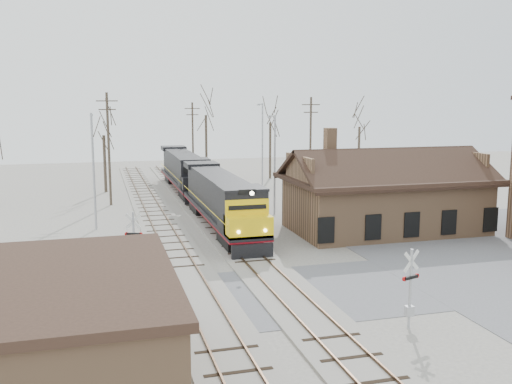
% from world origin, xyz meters
% --- Properties ---
extents(ground, '(140.00, 140.00, 0.00)m').
position_xyz_m(ground, '(0.00, 0.00, 0.00)').
color(ground, '#A8A398').
rests_on(ground, ground).
extents(road, '(60.00, 9.00, 0.03)m').
position_xyz_m(road, '(0.00, 0.00, 0.01)').
color(road, '#5B5B60').
rests_on(road, ground).
extents(track_main, '(3.40, 90.00, 0.24)m').
position_xyz_m(track_main, '(0.00, 15.00, 0.07)').
color(track_main, '#A8A398').
rests_on(track_main, ground).
extents(track_siding, '(3.40, 90.00, 0.24)m').
position_xyz_m(track_siding, '(-4.50, 15.00, 0.07)').
color(track_siding, '#A8A398').
rests_on(track_siding, ground).
extents(depot, '(15.20, 9.31, 7.90)m').
position_xyz_m(depot, '(11.99, 12.00, 2.41)').
color(depot, '#99704F').
rests_on(depot, ground).
extents(locomotive_lead, '(2.92, 19.53, 4.33)m').
position_xyz_m(locomotive_lead, '(0.00, 15.85, 2.28)').
color(locomotive_lead, black).
rests_on(locomotive_lead, ground).
extents(locomotive_trailing, '(2.92, 19.53, 4.10)m').
position_xyz_m(locomotive_trailing, '(0.00, 35.65, 2.28)').
color(locomotive_trailing, black).
rests_on(locomotive_trailing, ground).
extents(crossbuck_near, '(1.00, 0.41, 3.61)m').
position_xyz_m(crossbuck_near, '(3.75, -5.79, 1.72)').
color(crossbuck_near, '#A5A8AD').
rests_on(crossbuck_near, ground).
extents(crossbuck_far, '(1.01, 0.44, 3.67)m').
position_xyz_m(crossbuck_far, '(-7.35, 5.59, 1.75)').
color(crossbuck_far, '#A5A8AD').
rests_on(crossbuck_far, ground).
extents(streetlight_a, '(0.25, 2.04, 9.03)m').
position_xyz_m(streetlight_a, '(-9.52, 18.48, 5.05)').
color(streetlight_a, '#A5A8AD').
rests_on(streetlight_a, ground).
extents(streetlight_b, '(0.25, 2.04, 8.73)m').
position_xyz_m(streetlight_b, '(5.75, 20.56, 4.90)').
color(streetlight_b, '#A5A8AD').
rests_on(streetlight_b, ground).
extents(streetlight_c, '(0.25, 2.04, 9.69)m').
position_xyz_m(streetlight_c, '(8.85, 35.12, 5.39)').
color(streetlight_c, '#A5A8AD').
rests_on(streetlight_c, ground).
extents(utility_pole_a, '(2.00, 0.24, 10.74)m').
position_xyz_m(utility_pole_a, '(-8.13, 28.91, 5.60)').
color(utility_pole_a, '#382D23').
rests_on(utility_pole_a, ground).
extents(utility_pole_b, '(2.00, 0.24, 9.78)m').
position_xyz_m(utility_pole_b, '(2.93, 47.43, 5.11)').
color(utility_pole_b, '#382D23').
rests_on(utility_pole_b, ground).
extents(utility_pole_c, '(2.00, 0.24, 10.35)m').
position_xyz_m(utility_pole_c, '(12.74, 30.02, 5.41)').
color(utility_pole_c, '#382D23').
rests_on(utility_pole_c, ground).
extents(tree_b, '(4.17, 4.17, 10.23)m').
position_xyz_m(tree_b, '(-8.47, 37.33, 7.28)').
color(tree_b, '#382D23').
rests_on(tree_b, ground).
extents(tree_c, '(5.41, 5.41, 13.26)m').
position_xyz_m(tree_c, '(4.69, 47.34, 9.45)').
color(tree_c, '#382D23').
rests_on(tree_c, ground).
extents(tree_d, '(4.82, 4.82, 11.81)m').
position_xyz_m(tree_d, '(12.30, 43.33, 8.41)').
color(tree_d, '#382D23').
rests_on(tree_d, ground).
extents(tree_e, '(4.50, 4.50, 11.02)m').
position_xyz_m(tree_e, '(22.67, 38.86, 7.85)').
color(tree_e, '#382D23').
rests_on(tree_e, ground).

